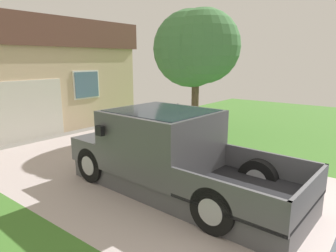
% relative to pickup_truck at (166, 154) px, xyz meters
% --- Properties ---
extents(pickup_truck, '(2.13, 5.13, 1.69)m').
position_rel_pickup_truck_xyz_m(pickup_truck, '(0.00, 0.00, 0.00)').
color(pickup_truck, '#4B4C50').
rests_on(pickup_truck, ground).
extents(person_with_hat, '(0.49, 0.47, 1.64)m').
position_rel_pickup_truck_xyz_m(person_with_hat, '(1.36, 0.69, 0.18)').
color(person_with_hat, navy).
rests_on(person_with_hat, ground).
extents(handbag, '(0.30, 0.19, 0.39)m').
position_rel_pickup_truck_xyz_m(handbag, '(1.24, 0.50, -0.65)').
color(handbag, '#232328').
rests_on(handbag, ground).
extents(house_with_garage, '(8.54, 6.25, 4.24)m').
position_rel_pickup_truck_xyz_m(house_with_garage, '(1.23, 9.18, 1.38)').
color(house_with_garage, '#CCB08E').
rests_on(house_with_garage, ground).
extents(neighbor_tree, '(2.78, 3.20, 4.50)m').
position_rel_pickup_truck_xyz_m(neighbor_tree, '(4.57, 2.22, 2.36)').
color(neighbor_tree, brown).
rests_on(neighbor_tree, ground).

